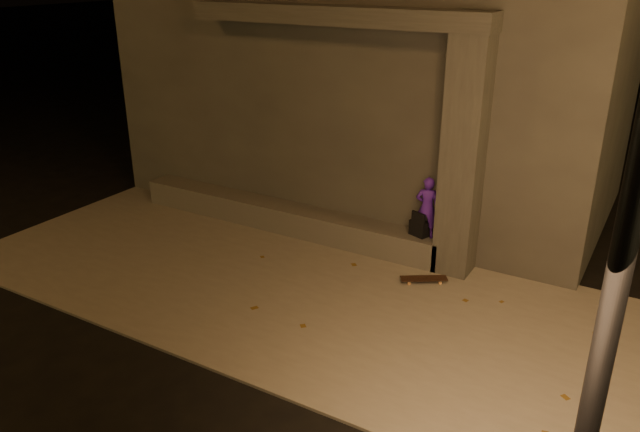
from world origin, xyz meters
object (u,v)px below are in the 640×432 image
Objects in this scene: backpack at (420,227)px; skateboarder at (427,207)px; column at (463,160)px; skateboard at (424,279)px.

skateboarder is at bearing 20.03° from backpack.
skateboarder is (-0.50, 0.00, -0.85)m from column.
column is at bearing 20.03° from backpack.
skateboarder is 1.44× the size of skateboard.
skateboard is at bearing -109.78° from column.
backpack reaches higher than skateboard.
column reaches higher than backpack.
column is at bearing 165.05° from skateboarder.
backpack is at bearing 86.92° from skateboard.
column is 1.35m from backpack.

